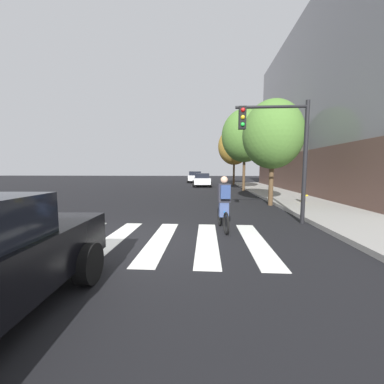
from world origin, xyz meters
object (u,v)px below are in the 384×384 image
cyclist (224,204)px  street_tree_mid (245,136)px  fire_hydrant (303,195)px  sedan_mid (202,180)px  street_tree_near (273,135)px  sedan_far (195,177)px  traffic_light_near (281,141)px  street_tree_far (234,146)px

cyclist → street_tree_mid: 14.36m
cyclist → fire_hydrant: 7.12m
sedan_mid → street_tree_near: bearing=-73.3°
sedan_far → cyclist: 25.96m
fire_hydrant → street_tree_near: bearing=-173.7°
sedan_far → sedan_mid: bearing=-82.0°
fire_hydrant → street_tree_mid: bearing=102.7°
fire_hydrant → sedan_mid: bearing=113.8°
traffic_light_near → street_tree_near: size_ratio=0.77×
street_tree_near → traffic_light_near: bearing=-101.8°
sedan_far → street_tree_near: bearing=-76.5°
sedan_far → cyclist: size_ratio=2.73×
sedan_far → street_tree_far: size_ratio=0.68×
cyclist → traffic_light_near: traffic_light_near is taller
street_tree_mid → street_tree_far: bearing=89.8°
fire_hydrant → street_tree_near: 3.61m
sedan_mid → fire_hydrant: 14.04m
traffic_light_near → fire_hydrant: size_ratio=5.38×
cyclist → sedan_mid: bearing=93.3°
sedan_mid → fire_hydrant: sedan_mid is taller
traffic_light_near → fire_hydrant: bearing=58.5°
sedan_far → street_tree_mid: 13.88m
traffic_light_near → fire_hydrant: 5.52m
cyclist → fire_hydrant: (4.63, 5.40, -0.31)m
street_tree_mid → street_tree_far: street_tree_mid is taller
cyclist → traffic_light_near: size_ratio=0.41×
cyclist → fire_hydrant: cyclist is taller
sedan_mid → street_tree_far: size_ratio=0.63×
sedan_far → street_tree_mid: street_tree_mid is taller
traffic_light_near → street_tree_near: bearing=78.2°
traffic_light_near → street_tree_near: (0.85, 4.07, 0.81)m
sedan_far → street_tree_far: street_tree_far is taller
sedan_far → street_tree_near: (4.97, -20.67, 2.85)m
street_tree_mid → sedan_far: bearing=111.7°
fire_hydrant → street_tree_mid: size_ratio=0.11×
street_tree_near → street_tree_far: size_ratio=0.79×
sedan_mid → traffic_light_near: traffic_light_near is taller
sedan_far → traffic_light_near: 25.16m
cyclist → street_tree_mid: bearing=78.3°
sedan_mid → traffic_light_near: (3.05, -17.11, 2.10)m
sedan_mid → street_tree_mid: size_ratio=0.61×
fire_hydrant → cyclist: bearing=-130.6°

